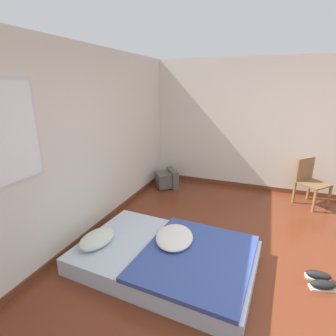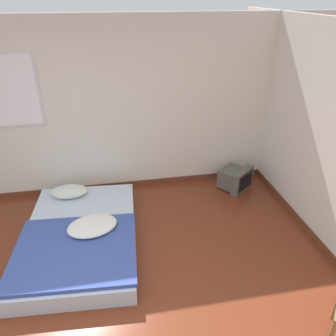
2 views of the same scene
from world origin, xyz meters
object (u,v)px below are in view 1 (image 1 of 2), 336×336
(wooden_chair, at_px, (309,178))
(crt_tv, at_px, (167,179))
(sneaker_pair, at_px, (321,280))
(mattress_bed, at_px, (166,256))

(wooden_chair, bearing_deg, crt_tv, 93.67)
(crt_tv, xyz_separation_m, wooden_chair, (0.17, -2.68, 0.31))
(wooden_chair, bearing_deg, sneaker_pair, 178.24)
(wooden_chair, relative_size, sneaker_pair, 2.87)
(mattress_bed, distance_m, crt_tv, 2.57)
(mattress_bed, relative_size, wooden_chair, 2.56)
(mattress_bed, height_order, wooden_chair, wooden_chair)
(mattress_bed, xyz_separation_m, crt_tv, (2.40, 0.92, 0.04))
(mattress_bed, bearing_deg, crt_tv, 20.91)
(mattress_bed, height_order, crt_tv, crt_tv)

